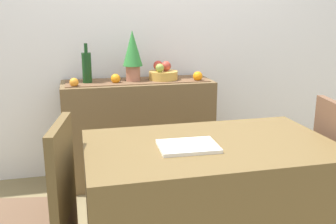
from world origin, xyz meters
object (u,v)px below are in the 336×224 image
Objects in this scene: fruit_bowl at (163,75)px; sideboard_console at (139,131)px; potted_plant at (133,53)px; wine_bottle at (87,67)px; open_book at (188,146)px; dining_table at (209,210)px.

sideboard_console is at bearing 180.00° from fruit_bowl.
potted_plant reaches higher than sideboard_console.
wine_bottle reaches higher than fruit_bowl.
potted_plant is at bearing 94.90° from open_book.
fruit_bowl reaches higher than sideboard_console.
sideboard_console is 0.64m from potted_plant.
sideboard_console is 4.26× the size of open_book.
open_book is at bearing -72.53° from wine_bottle.
dining_table is (0.55, -1.29, -0.59)m from wine_bottle.
potted_plant reaches higher than open_book.
potted_plant is at bearing 98.57° from dining_table.
open_book is (-0.13, -0.04, 0.38)m from dining_table.
fruit_bowl is 0.58× the size of potted_plant.
potted_plant reaches higher than fruit_bowl.
potted_plant is (-0.04, 0.00, 0.64)m from sideboard_console.
wine_bottle is at bearing 180.00° from sideboard_console.
wine_bottle is at bearing 113.08° from dining_table.
potted_plant is (-0.25, 0.00, 0.18)m from fruit_bowl.
wine_bottle is 1.10× the size of open_book.
fruit_bowl is 0.76× the size of wine_bottle.
wine_bottle is 0.77× the size of potted_plant.
sideboard_console is at bearing 0.00° from wine_bottle.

